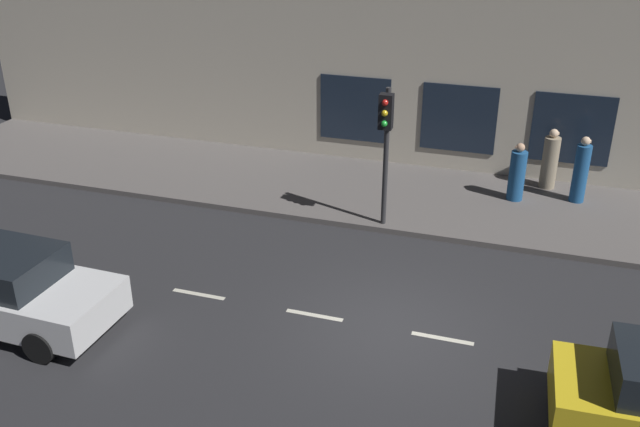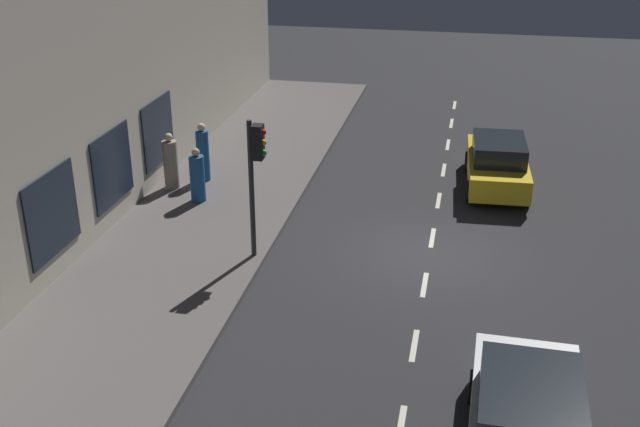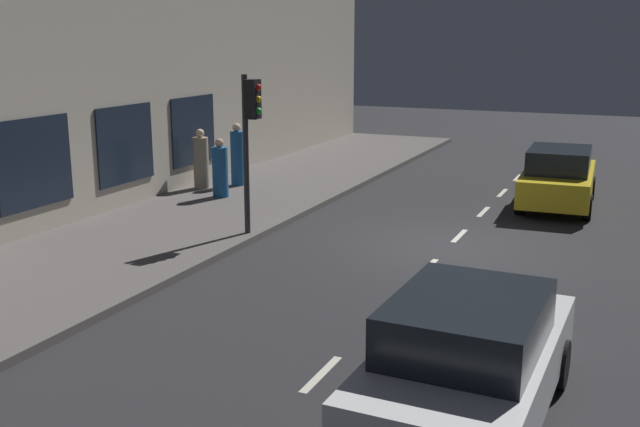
{
  "view_description": "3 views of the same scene",
  "coord_description": "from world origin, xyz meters",
  "views": [
    {
      "loc": [
        -11.4,
        -2.21,
        7.99
      ],
      "look_at": [
        0.85,
        1.76,
        1.88
      ],
      "focal_mm": 39.56,
      "sensor_mm": 36.0,
      "label": 1
    },
    {
      "loc": [
        -0.8,
        17.74,
        8.93
      ],
      "look_at": [
        2.57,
        1.33,
        1.49
      ],
      "focal_mm": 43.43,
      "sensor_mm": 36.0,
      "label": 2
    },
    {
      "loc": [
        -3.76,
        15.32,
        4.47
      ],
      "look_at": [
        1.65,
        3.13,
        1.27
      ],
      "focal_mm": 41.96,
      "sensor_mm": 36.0,
      "label": 3
    }
  ],
  "objects": [
    {
      "name": "sidewalk",
      "position": [
        6.25,
        0.0,
        0.07
      ],
      "size": [
        4.5,
        32.0,
        0.15
      ],
      "color": "#5B5654",
      "rests_on": "ground"
    },
    {
      "name": "parked_car_1",
      "position": [
        -1.64,
        -5.01,
        0.79
      ],
      "size": [
        1.98,
        4.26,
        1.58
      ],
      "rotation": [
        0.0,
        0.0,
        3.19
      ],
      "color": "gold",
      "rests_on": "ground"
    },
    {
      "name": "ground_plane",
      "position": [
        0.0,
        0.0,
        0.0
      ],
      "size": [
        60.0,
        60.0,
        0.0
      ],
      "primitive_type": "plane",
      "color": "#28282B"
    },
    {
      "name": "pedestrian_2",
      "position": [
        7.22,
        -3.45,
        0.99
      ],
      "size": [
        0.41,
        0.41,
        1.82
      ],
      "rotation": [
        0.0,
        0.0,
        3.21
      ],
      "color": "#1E5189",
      "rests_on": "sidewalk"
    },
    {
      "name": "traffic_light",
      "position": [
        4.16,
        1.19,
        2.62
      ],
      "size": [
        0.47,
        0.32,
        3.5
      ],
      "color": "#2D2D30",
      "rests_on": "sidewalk"
    },
    {
      "name": "lane_centre_line",
      "position": [
        0.0,
        -1.0,
        0.0
      ],
      "size": [
        0.12,
        27.2,
        0.01
      ],
      "color": "beige",
      "rests_on": "ground"
    },
    {
      "name": "building_facade",
      "position": [
        8.8,
        0.0,
        3.85
      ],
      "size": [
        0.65,
        32.0,
        7.71
      ],
      "color": "beige",
      "rests_on": "ground"
    },
    {
      "name": "pedestrian_0",
      "position": [
        7.96,
        -2.66,
        0.93
      ],
      "size": [
        0.52,
        0.52,
        1.71
      ],
      "rotation": [
        0.0,
        0.0,
        3.36
      ],
      "color": "gray",
      "rests_on": "sidewalk"
    },
    {
      "name": "parked_car_0",
      "position": [
        -2.07,
        7.21,
        0.79
      ],
      "size": [
        2.02,
        4.29,
        1.58
      ],
      "rotation": [
        0.0,
        0.0,
        3.12
      ],
      "color": "silver",
      "rests_on": "ground"
    },
    {
      "name": "pedestrian_1",
      "position": [
        6.83,
        -1.85,
        0.87
      ],
      "size": [
        0.55,
        0.55,
        1.6
      ],
      "rotation": [
        0.0,
        0.0,
        0.34
      ],
      "color": "#1E5189",
      "rests_on": "sidewalk"
    }
  ]
}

